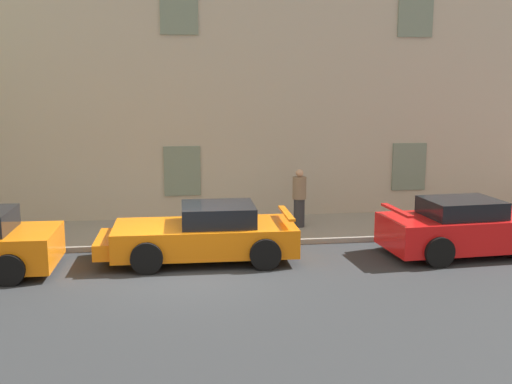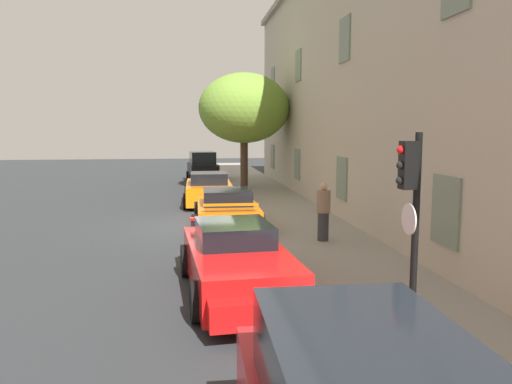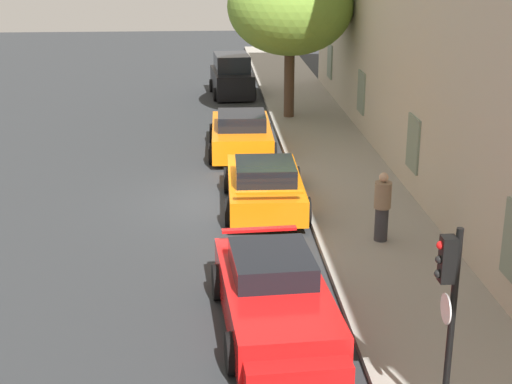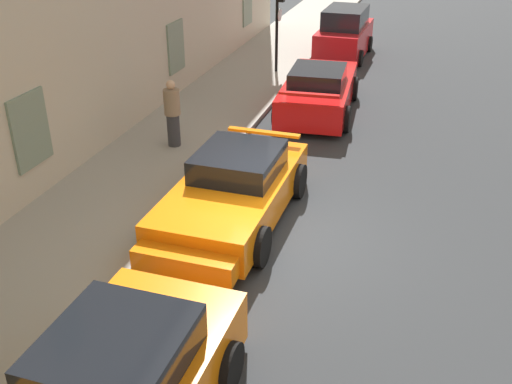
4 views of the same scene
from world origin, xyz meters
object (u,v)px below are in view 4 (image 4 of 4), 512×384
(traffic_light, at_px, (279,9))
(pedestrian_admiring, at_px, (173,113))
(hatchback_distant, at_px, (344,35))
(sportscar_white_middle, at_px, (319,90))
(sportscar_yellow_flank, at_px, (231,195))

(traffic_light, xyz_separation_m, pedestrian_admiring, (-7.19, 0.79, -1.30))
(hatchback_distant, height_order, traffic_light, traffic_light)
(sportscar_white_middle, bearing_deg, hatchback_distant, 2.82)
(traffic_light, bearing_deg, sportscar_white_middle, -146.89)
(sportscar_yellow_flank, bearing_deg, sportscar_white_middle, -2.68)
(sportscar_yellow_flank, distance_m, traffic_light, 10.48)
(sportscar_white_middle, bearing_deg, pedestrian_admiring, 144.35)
(pedestrian_admiring, bearing_deg, hatchback_distant, -13.83)
(sportscar_yellow_flank, height_order, sportscar_white_middle, sportscar_white_middle)
(sportscar_yellow_flank, distance_m, pedestrian_admiring, 3.95)
(sportscar_white_middle, bearing_deg, sportscar_yellow_flank, 177.32)
(sportscar_white_middle, xyz_separation_m, traffic_light, (3.19, 2.08, 1.65))
(hatchback_distant, bearing_deg, traffic_light, 150.97)
(sportscar_yellow_flank, height_order, hatchback_distant, hatchback_distant)
(sportscar_yellow_flank, relative_size, traffic_light, 1.51)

